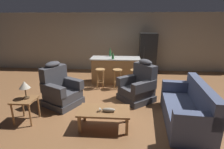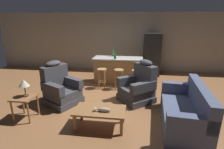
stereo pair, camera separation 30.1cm
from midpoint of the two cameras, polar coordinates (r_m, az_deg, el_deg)
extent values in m
plane|color=brown|center=(5.44, -1.26, -7.28)|extent=(12.00, 12.00, 0.00)
cube|color=#A89E89|center=(8.12, 0.81, 10.47)|extent=(12.00, 0.05, 2.60)
cube|color=olive|center=(3.84, -4.86, -11.72)|extent=(1.10, 0.60, 0.04)
cube|color=olive|center=(3.85, -12.86, -15.68)|extent=(0.06, 0.06, 0.38)
cube|color=olive|center=(3.70, 2.46, -16.67)|extent=(0.06, 0.06, 0.38)
cube|color=olive|center=(4.24, -10.98, -12.23)|extent=(0.06, 0.06, 0.38)
cube|color=olive|center=(4.11, 2.69, -12.94)|extent=(0.06, 0.06, 0.38)
cube|color=#4C3823|center=(3.74, -3.43, -12.04)|extent=(0.22, 0.07, 0.01)
ellipsoid|color=#9E937F|center=(3.73, -3.44, -11.51)|extent=(0.28, 0.09, 0.09)
cone|color=#9E937F|center=(3.75, -6.06, -11.38)|extent=(0.06, 0.10, 0.10)
cube|color=#4C5675|center=(4.41, 20.40, -13.20)|extent=(1.01, 1.97, 0.20)
cube|color=#4C5675|center=(4.31, 20.69, -10.78)|extent=(1.01, 1.97, 0.22)
cube|color=#4C5675|center=(4.24, 25.48, -6.35)|extent=(0.37, 1.91, 0.52)
cube|color=#4C5675|center=(3.47, 23.71, -13.60)|extent=(0.85, 0.28, 0.28)
cube|color=#4C5675|center=(4.98, 19.24, -3.69)|extent=(0.85, 0.28, 0.28)
cube|color=#3D3D42|center=(5.15, -17.19, -8.44)|extent=(1.14, 1.14, 0.18)
cube|color=#3D3D42|center=(5.07, -17.40, -6.29)|extent=(1.06, 1.04, 0.24)
cube|color=#3D3D42|center=(5.14, -20.00, -0.97)|extent=(0.57, 0.78, 0.64)
ellipsoid|color=#3D3D42|center=(5.05, -20.44, 3.13)|extent=(0.45, 0.53, 0.16)
cube|color=#3D3D42|center=(5.16, -14.73, -2.64)|extent=(0.79, 0.54, 0.26)
cube|color=#3D3D42|center=(4.78, -20.51, -4.83)|extent=(0.79, 0.54, 0.26)
cube|color=#3D3D42|center=(5.20, 6.19, -7.48)|extent=(1.18, 1.18, 0.18)
cube|color=#3D3D42|center=(5.12, 6.27, -5.34)|extent=(1.09, 1.09, 0.24)
cube|color=#3D3D42|center=(5.16, 8.98, -0.07)|extent=(0.66, 0.74, 0.64)
ellipsoid|color=#3D3D42|center=(5.06, 9.18, 4.04)|extent=(0.49, 0.53, 0.16)
cube|color=#3D3D42|center=(4.78, 8.73, -3.86)|extent=(0.74, 0.64, 0.26)
cube|color=#3D3D42|center=(5.26, 3.88, -1.74)|extent=(0.74, 0.64, 0.26)
cube|color=olive|center=(4.51, -28.41, -7.29)|extent=(0.48, 0.48, 0.04)
cylinder|color=olive|center=(4.59, -31.38, -11.25)|extent=(0.04, 0.04, 0.52)
cylinder|color=olive|center=(4.37, -27.01, -11.92)|extent=(0.04, 0.04, 0.52)
cylinder|color=olive|center=(4.88, -28.72, -9.16)|extent=(0.04, 0.04, 0.52)
cylinder|color=olive|center=(4.68, -24.53, -9.67)|extent=(0.04, 0.04, 0.52)
cylinder|color=#4C3823|center=(4.51, -27.91, -6.75)|extent=(0.14, 0.14, 0.03)
cylinder|color=#4C3823|center=(4.47, -28.13, -5.28)|extent=(0.02, 0.02, 0.22)
cone|color=#BCB29E|center=(4.40, -28.48, -2.99)|extent=(0.24, 0.24, 0.16)
cube|color=#9E7042|center=(6.55, -0.16, 1.26)|extent=(1.71, 0.63, 0.91)
cube|color=silver|center=(6.43, -0.17, 5.33)|extent=(1.80, 0.70, 0.04)
cylinder|color=#A87A47|center=(5.95, -5.33, 1.59)|extent=(0.32, 0.32, 0.04)
torus|color=#A87A47|center=(6.08, -5.22, -2.41)|extent=(0.23, 0.23, 0.02)
cylinder|color=#A87A47|center=(5.97, -6.35, -1.80)|extent=(0.04, 0.04, 0.64)
cylinder|color=#A87A47|center=(5.94, -4.45, -1.85)|extent=(0.04, 0.04, 0.64)
cylinder|color=#A87A47|center=(6.16, -6.01, -1.19)|extent=(0.04, 0.04, 0.64)
cylinder|color=#A87A47|center=(6.12, -4.17, -1.24)|extent=(0.04, 0.04, 0.64)
cylinder|color=#A87A47|center=(5.88, 0.34, 1.48)|extent=(0.32, 0.32, 0.04)
torus|color=#A87A47|center=(6.01, 0.33, -2.56)|extent=(0.23, 0.23, 0.02)
cylinder|color=#A87A47|center=(5.89, -0.71, -1.95)|extent=(0.04, 0.04, 0.64)
cylinder|color=#A87A47|center=(5.88, 1.24, -1.99)|extent=(0.04, 0.04, 0.64)
cylinder|color=#A87A47|center=(6.08, -0.54, -1.33)|extent=(0.04, 0.04, 0.64)
cylinder|color=#A87A47|center=(6.07, 1.34, -1.37)|extent=(0.04, 0.04, 0.64)
cylinder|color=#A87A47|center=(5.87, 6.08, 1.36)|extent=(0.32, 0.32, 0.04)
torus|color=#A87A47|center=(6.00, 5.95, -2.69)|extent=(0.23, 0.23, 0.02)
cylinder|color=#A87A47|center=(5.87, 5.03, -2.08)|extent=(0.04, 0.04, 0.64)
cylinder|color=#A87A47|center=(5.88, 6.98, -2.12)|extent=(0.04, 0.04, 0.64)
cylinder|color=#A87A47|center=(6.06, 5.01, -1.46)|extent=(0.04, 0.04, 0.64)
cylinder|color=#A87A47|center=(6.07, 6.90, -1.50)|extent=(0.04, 0.04, 0.64)
cube|color=black|center=(7.64, 10.40, 6.58)|extent=(0.70, 0.66, 1.76)
cylinder|color=#333338|center=(7.27, 9.19, 6.80)|extent=(0.02, 0.02, 0.50)
cylinder|color=#2D6B38|center=(6.18, -1.10, 5.82)|extent=(0.09, 0.09, 0.17)
cylinder|color=#2D6B38|center=(6.16, -1.11, 6.89)|extent=(0.03, 0.03, 0.07)
cylinder|color=#2D6B38|center=(6.69, -1.86, 6.89)|extent=(0.08, 0.08, 0.21)
cylinder|color=#2D6B38|center=(6.66, -1.88, 8.17)|extent=(0.03, 0.03, 0.09)
camera|label=1|loc=(0.15, -91.70, -0.53)|focal=28.00mm
camera|label=2|loc=(0.15, 88.30, 0.53)|focal=28.00mm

